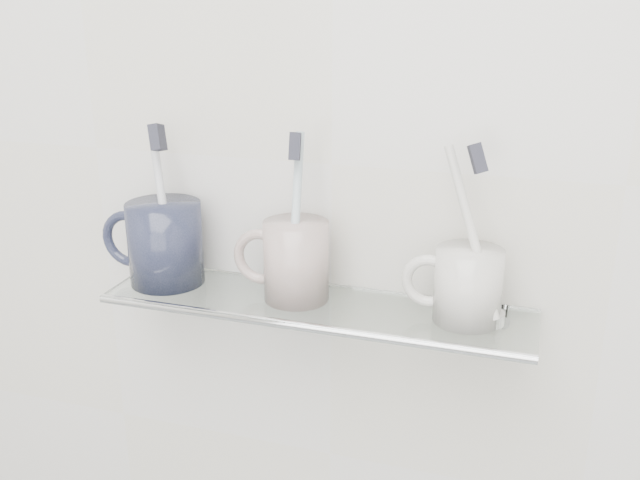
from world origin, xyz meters
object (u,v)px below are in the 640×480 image
at_px(mug_left, 165,243).
at_px(mug_center, 296,261).
at_px(shelf_glass, 316,306).
at_px(mug_right, 468,286).

bearing_deg(mug_left, mug_center, -14.09).
relative_size(shelf_glass, mug_center, 5.32).
relative_size(mug_left, mug_right, 1.23).
xyz_separation_m(shelf_glass, mug_left, (-0.19, 0.00, 0.05)).
height_order(shelf_glass, mug_right, mug_right).
bearing_deg(shelf_glass, mug_left, 178.53).
bearing_deg(mug_center, mug_left, 178.11).
height_order(mug_left, mug_right, mug_left).
bearing_deg(mug_right, mug_center, -161.94).
distance_m(shelf_glass, mug_left, 0.20).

